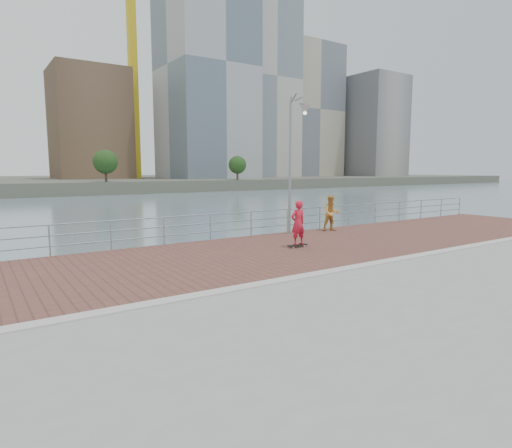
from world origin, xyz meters
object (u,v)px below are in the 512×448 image
street_lamp (296,140)px  bystander (331,213)px  guardrail (188,226)px  skateboarder (298,223)px

street_lamp → bystander: 4.08m
guardrail → bystander: 7.19m
skateboarder → bystander: size_ratio=0.99×
street_lamp → bystander: size_ratio=3.52×
street_lamp → skateboarder: 4.51m
skateboarder → bystander: (4.14, 2.51, -0.08)m
guardrail → street_lamp: 6.10m
skateboarder → bystander: bearing=-148.0°
guardrail → skateboarder: bearing=-48.3°
skateboarder → bystander: skateboarder is taller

